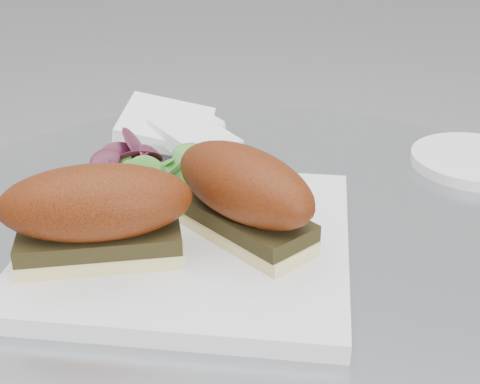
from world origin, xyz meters
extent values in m
cylinder|color=#A5A7AC|center=(0.00, 0.00, 0.72)|extent=(0.70, 0.70, 0.02)
cube|color=white|center=(-0.04, -0.04, 0.74)|extent=(0.29, 0.29, 0.02)
cube|color=#F5E799|center=(-0.10, -0.10, 0.75)|extent=(0.14, 0.10, 0.01)
cube|color=black|center=(-0.10, -0.10, 0.77)|extent=(0.14, 0.10, 0.01)
ellipsoid|color=#662409|center=(-0.10, -0.10, 0.80)|extent=(0.17, 0.12, 0.06)
cube|color=#F5E799|center=(0.00, -0.04, 0.75)|extent=(0.13, 0.12, 0.01)
cube|color=black|center=(0.00, -0.04, 0.77)|extent=(0.13, 0.12, 0.01)
ellipsoid|color=#662409|center=(0.00, -0.04, 0.80)|extent=(0.16, 0.14, 0.06)
cylinder|color=white|center=(0.21, 0.20, 0.74)|extent=(0.14, 0.14, 0.01)
camera|label=1|loc=(0.10, -0.52, 1.04)|focal=50.00mm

